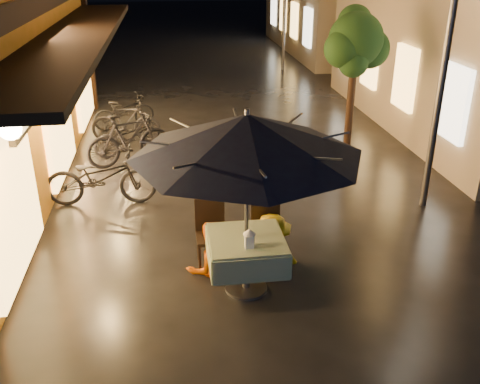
{
  "coord_description": "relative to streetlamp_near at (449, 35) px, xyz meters",
  "views": [
    {
      "loc": [
        -1.37,
        -6.02,
        4.11
      ],
      "look_at": [
        -0.48,
        0.47,
        1.15
      ],
      "focal_mm": 40.0,
      "sensor_mm": 36.0,
      "label": 1
    }
  ],
  "objects": [
    {
      "name": "ground",
      "position": [
        -3.0,
        -2.0,
        -2.92
      ],
      "size": [
        90.0,
        90.0,
        0.0
      ],
      "primitive_type": "plane",
      "color": "black",
      "rests_on": "ground"
    },
    {
      "name": "street_tree",
      "position": [
        -0.59,
        2.51,
        -0.5
      ],
      "size": [
        1.43,
        1.2,
        3.15
      ],
      "color": "black",
      "rests_on": "ground"
    },
    {
      "name": "streetlamp_near",
      "position": [
        0.0,
        0.0,
        0.0
      ],
      "size": [
        0.36,
        0.36,
        4.23
      ],
      "color": "#59595E",
      "rests_on": "ground"
    },
    {
      "name": "cafe_table",
      "position": [
        -3.48,
        -2.13,
        -2.33
      ],
      "size": [
        0.99,
        0.99,
        0.78
      ],
      "color": "#59595E",
      "rests_on": "ground"
    },
    {
      "name": "patio_umbrella",
      "position": [
        -3.48,
        -2.13,
        -0.77
      ],
      "size": [
        2.84,
        2.84,
        2.46
      ],
      "color": "#59595E",
      "rests_on": "ground"
    },
    {
      "name": "cafe_chair_left",
      "position": [
        -3.88,
        -1.4,
        -2.38
      ],
      "size": [
        0.42,
        0.42,
        0.97
      ],
      "color": "black",
      "rests_on": "ground"
    },
    {
      "name": "cafe_chair_right",
      "position": [
        -3.08,
        -1.4,
        -2.38
      ],
      "size": [
        0.42,
        0.42,
        0.97
      ],
      "color": "black",
      "rests_on": "ground"
    },
    {
      "name": "table_lantern",
      "position": [
        -3.48,
        -2.37,
        -2.0
      ],
      "size": [
        0.16,
        0.16,
        0.25
      ],
      "color": "white",
      "rests_on": "cafe_table"
    },
    {
      "name": "person_orange",
      "position": [
        -3.92,
        -1.59,
        -2.2
      ],
      "size": [
        0.83,
        0.73,
        1.44
      ],
      "primitive_type": "imported",
      "rotation": [
        0.0,
        0.0,
        3.45
      ],
      "color": "#EB5E00",
      "rests_on": "ground"
    },
    {
      "name": "person_yellow",
      "position": [
        -3.03,
        -1.55,
        -2.17
      ],
      "size": [
        1.0,
        0.62,
        1.49
      ],
      "primitive_type": "imported",
      "rotation": [
        0.0,
        0.0,
        3.21
      ],
      "color": "gold",
      "rests_on": "ground"
    },
    {
      "name": "bicycle_0",
      "position": [
        -5.62,
        0.83,
        -2.41
      ],
      "size": [
        1.94,
        0.74,
        1.01
      ],
      "primitive_type": "imported",
      "rotation": [
        0.0,
        0.0,
        1.53
      ],
      "color": "black",
      "rests_on": "ground"
    },
    {
      "name": "bicycle_1",
      "position": [
        -5.23,
        2.74,
        -2.37
      ],
      "size": [
        1.88,
        1.17,
        1.1
      ],
      "primitive_type": "imported",
      "rotation": [
        0.0,
        0.0,
        1.96
      ],
      "color": "black",
      "rests_on": "ground"
    },
    {
      "name": "bicycle_2",
      "position": [
        -5.24,
        3.31,
        -2.49
      ],
      "size": [
        1.7,
        1.0,
        0.85
      ],
      "primitive_type": "imported",
      "rotation": [
        0.0,
        0.0,
        1.86
      ],
      "color": "black",
      "rests_on": "ground"
    },
    {
      "name": "bicycle_3",
      "position": [
        -5.39,
        4.22,
        -2.43
      ],
      "size": [
        1.65,
        0.63,
        0.97
      ],
      "primitive_type": "imported",
      "rotation": [
        0.0,
        0.0,
        1.46
      ],
      "color": "black",
      "rests_on": "ground"
    },
    {
      "name": "bicycle_4",
      "position": [
        -5.5,
        5.37,
        -2.5
      ],
      "size": [
        1.67,
        1.12,
        0.83
      ],
      "primitive_type": "imported",
      "rotation": [
        0.0,
        0.0,
        1.97
      ],
      "color": "black",
      "rests_on": "ground"
    }
  ]
}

